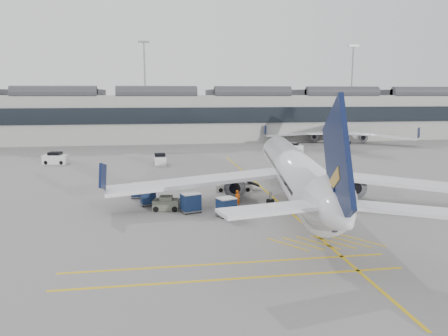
{
  "coord_description": "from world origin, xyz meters",
  "views": [
    {
      "loc": [
        -2.6,
        -37.27,
        11.11
      ],
      "look_at": [
        4.0,
        4.53,
        4.0
      ],
      "focal_mm": 35.0,
      "sensor_mm": 36.0,
      "label": 1
    }
  ],
  "objects": [
    {
      "name": "service_van_mid",
      "position": [
        -1.97,
        32.67,
        0.82
      ],
      "size": [
        1.96,
        3.67,
        1.84
      ],
      "rotation": [
        0.0,
        0.0,
        1.62
      ],
      "color": "silver",
      "rests_on": "ground"
    },
    {
      "name": "baggage_cart_a",
      "position": [
        3.71,
        1.35,
        0.94
      ],
      "size": [
        2.08,
        1.93,
        1.76
      ],
      "rotation": [
        0.0,
        0.0,
        0.41
      ],
      "color": "gray",
      "rests_on": "ground"
    },
    {
      "name": "airliner_far",
      "position": [
        39.27,
        57.97,
        2.91
      ],
      "size": [
        31.75,
        35.1,
        9.9
      ],
      "rotation": [
        0.0,
        0.0,
        -0.39
      ],
      "color": "white",
      "rests_on": "ground"
    },
    {
      "name": "service_van_left",
      "position": [
        -18.79,
        36.49,
        0.86
      ],
      "size": [
        4.03,
        2.5,
        1.93
      ],
      "rotation": [
        0.0,
        0.0,
        -0.17
      ],
      "color": "silver",
      "rests_on": "ground"
    },
    {
      "name": "baggage_cart_c",
      "position": [
        -4.54,
        10.0,
        0.86
      ],
      "size": [
        1.75,
        1.54,
        1.61
      ],
      "rotation": [
        0.0,
        0.0,
        -0.2
      ],
      "color": "gray",
      "rests_on": "ground"
    },
    {
      "name": "belt_loader",
      "position": [
        6.21,
        12.1,
        0.62
      ],
      "size": [
        5.23,
        1.99,
        2.12
      ],
      "rotation": [
        0.0,
        0.0,
        -0.06
      ],
      "color": "#BBB9B2",
      "rests_on": "ground"
    },
    {
      "name": "airliner_main",
      "position": [
        11.54,
        5.31,
        3.31
      ],
      "size": [
        38.26,
        42.13,
        11.27
      ],
      "rotation": [
        0.0,
        0.0,
        -0.17
      ],
      "color": "white",
      "rests_on": "ground"
    },
    {
      "name": "safety_cone_engine",
      "position": [
        17.82,
        8.58,
        0.26
      ],
      "size": [
        0.37,
        0.37,
        0.51
      ],
      "primitive_type": "cone",
      "color": "#F24C0A",
      "rests_on": "ground"
    },
    {
      "name": "ground",
      "position": [
        0.0,
        0.0,
        0.0
      ],
      "size": [
        220.0,
        220.0,
        0.0
      ],
      "primitive_type": "plane",
      "color": "gray",
      "rests_on": "ground"
    },
    {
      "name": "ramp_agent_a",
      "position": [
        5.33,
        4.26,
        0.89
      ],
      "size": [
        0.77,
        0.66,
        1.77
      ],
      "primitive_type": "imported",
      "rotation": [
        0.0,
        0.0,
        0.44
      ],
      "color": "#E9590C",
      "rests_on": "ground"
    },
    {
      "name": "safety_cone_nose",
      "position": [
        12.39,
        18.44,
        0.26
      ],
      "size": [
        0.37,
        0.37,
        0.52
      ],
      "primitive_type": "cone",
      "color": "#F24C0A",
      "rests_on": "ground"
    },
    {
      "name": "pushback_tug",
      "position": [
        -1.73,
        4.38,
        0.62
      ],
      "size": [
        2.71,
        1.9,
        1.4
      ],
      "rotation": [
        0.0,
        0.0,
        -0.16
      ],
      "color": "#54584A",
      "rests_on": "ground"
    },
    {
      "name": "baggage_cart_d",
      "position": [
        0.57,
        3.26,
        1.02
      ],
      "size": [
        2.18,
        1.98,
        1.9
      ],
      "rotation": [
        0.0,
        0.0,
        0.32
      ],
      "color": "gray",
      "rests_on": "ground"
    },
    {
      "name": "terminal",
      "position": [
        0.0,
        71.93,
        6.14
      ],
      "size": [
        200.0,
        20.45,
        12.4
      ],
      "color": "#9E9E99",
      "rests_on": "ground"
    },
    {
      "name": "service_van_right",
      "position": [
        23.84,
        44.04,
        0.85
      ],
      "size": [
        3.84,
        2.13,
        1.91
      ],
      "rotation": [
        0.0,
        0.0,
        -0.08
      ],
      "color": "silver",
      "rests_on": "ground"
    },
    {
      "name": "baggage_cart_b",
      "position": [
        -3.49,
        6.66,
        0.87
      ],
      "size": [
        1.77,
        1.56,
        1.62
      ],
      "rotation": [
        0.0,
        0.0,
        0.22
      ],
      "color": "gray",
      "rests_on": "ground"
    },
    {
      "name": "apron_markings",
      "position": [
        10.0,
        10.0,
        0.01
      ],
      "size": [
        0.25,
        60.0,
        0.01
      ],
      "primitive_type": "cube",
      "color": "gold",
      "rests_on": "ground"
    },
    {
      "name": "light_masts",
      "position": [
        -1.67,
        86.0,
        14.49
      ],
      "size": [
        113.0,
        0.6,
        25.45
      ],
      "color": "slate",
      "rests_on": "ground"
    },
    {
      "name": "ramp_agent_b",
      "position": [
        5.37,
        7.25,
        0.98
      ],
      "size": [
        1.21,
        1.16,
        1.97
      ],
      "primitive_type": "imported",
      "rotation": [
        0.0,
        0.0,
        3.76
      ],
      "color": "orange",
      "rests_on": "ground"
    }
  ]
}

